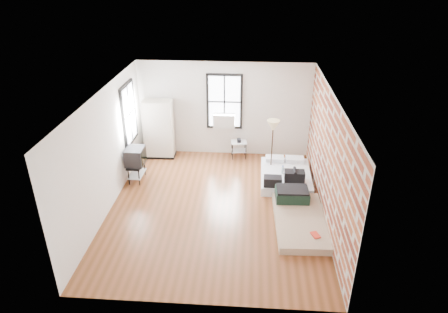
# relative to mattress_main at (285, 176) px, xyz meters

# --- Properties ---
(ground) EXTENTS (6.00, 6.00, 0.00)m
(ground) POSITION_rel_mattress_main_xyz_m (-1.74, -1.40, -0.16)
(ground) COLOR brown
(ground) RESTS_ON ground
(room_shell) EXTENTS (5.02, 6.02, 2.80)m
(room_shell) POSITION_rel_mattress_main_xyz_m (-1.51, -1.04, 1.58)
(room_shell) COLOR silver
(room_shell) RESTS_ON ground
(mattress_main) EXTENTS (1.33, 1.78, 0.57)m
(mattress_main) POSITION_rel_mattress_main_xyz_m (0.00, 0.00, 0.00)
(mattress_main) COLOR white
(mattress_main) RESTS_ON ground
(mattress_bare) EXTENTS (1.19, 2.16, 0.46)m
(mattress_bare) POSITION_rel_mattress_main_xyz_m (0.17, -1.76, -0.02)
(mattress_bare) COLOR tan
(mattress_bare) RESTS_ON ground
(wardrobe) EXTENTS (0.89, 0.52, 1.74)m
(wardrobe) POSITION_rel_mattress_main_xyz_m (-3.64, 1.25, 0.71)
(wardrobe) COLOR black
(wardrobe) RESTS_ON ground
(side_table) EXTENTS (0.49, 0.41, 0.60)m
(side_table) POSITION_rel_mattress_main_xyz_m (-1.30, 1.32, 0.24)
(side_table) COLOR black
(side_table) RESTS_ON ground
(floor_lamp) EXTENTS (0.33, 0.33, 1.54)m
(floor_lamp) POSITION_rel_mattress_main_xyz_m (-0.38, 0.45, 1.16)
(floor_lamp) COLOR #322110
(floor_lamp) RESTS_ON ground
(tv_stand) EXTENTS (0.48, 0.67, 0.93)m
(tv_stand) POSITION_rel_mattress_main_xyz_m (-3.96, -0.23, 0.51)
(tv_stand) COLOR black
(tv_stand) RESTS_ON ground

